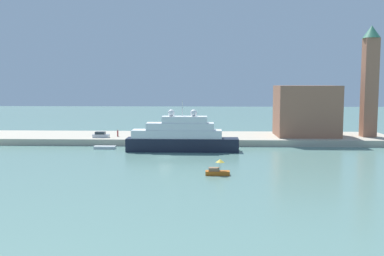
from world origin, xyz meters
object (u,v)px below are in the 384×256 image
object	(u,v)px
person_figure	(118,133)
mooring_bollard	(174,138)
harbor_building	(306,111)
parked_car	(101,135)
large_yacht	(181,137)
bell_tower	(370,78)
small_motorboat	(217,170)
work_barge	(105,147)

from	to	relation	value
person_figure	mooring_bollard	size ratio (longest dim) A/B	2.72
harbor_building	mooring_bollard	size ratio (longest dim) A/B	23.63
harbor_building	parked_car	size ratio (longest dim) A/B	3.79
large_yacht	harbor_building	bearing A→B (deg)	28.24
bell_tower	person_figure	size ratio (longest dim) A/B	15.81
small_motorboat	parked_car	xyz separation A→B (m)	(-28.21, 36.69, 1.38)
small_motorboat	person_figure	distance (m)	45.94
small_motorboat	mooring_bollard	distance (m)	35.31
large_yacht	mooring_bollard	distance (m)	8.81
parked_car	work_barge	bearing A→B (deg)	-70.86
work_barge	harbor_building	xyz separation A→B (m)	(48.65, 13.95, 7.66)
work_barge	bell_tower	size ratio (longest dim) A/B	0.18
parked_car	large_yacht	bearing A→B (deg)	-28.51
large_yacht	small_motorboat	bearing A→B (deg)	-73.45
harbor_building	work_barge	bearing A→B (deg)	-164.00
parked_car	person_figure	distance (m)	4.35
work_barge	mooring_bollard	bearing A→B (deg)	20.40
parked_car	harbor_building	bearing A→B (deg)	6.00
harbor_building	mooring_bollard	xyz separation A→B (m)	(-33.14, -8.19, -6.09)
work_barge	person_figure	xyz separation A→B (m)	(0.80, 10.70, 2.06)
mooring_bollard	parked_car	bearing A→B (deg)	171.49
large_yacht	harbor_building	distance (m)	35.49
mooring_bollard	small_motorboat	bearing A→B (deg)	-73.98
harbor_building	person_figure	size ratio (longest dim) A/B	8.70
work_barge	person_figure	size ratio (longest dim) A/B	2.83
small_motorboat	bell_tower	xyz separation A→B (m)	(38.75, 41.20, 15.48)
work_barge	bell_tower	distance (m)	67.23
harbor_building	parked_car	distance (m)	52.21
work_barge	bell_tower	xyz separation A→B (m)	(63.99, 13.04, 15.96)
small_motorboat	bell_tower	world-z (taller)	bell_tower
person_figure	large_yacht	bearing A→B (deg)	-38.42
harbor_building	person_figure	world-z (taller)	harbor_building
small_motorboat	parked_car	size ratio (longest dim) A/B	0.99
mooring_bollard	harbor_building	bearing A→B (deg)	13.87
small_motorboat	harbor_building	size ratio (longest dim) A/B	0.26
large_yacht	small_motorboat	world-z (taller)	large_yacht
small_motorboat	mooring_bollard	xyz separation A→B (m)	(-9.74, 33.93, 1.09)
large_yacht	bell_tower	bearing A→B (deg)	18.75
harbor_building	bell_tower	bearing A→B (deg)	-3.41
large_yacht	bell_tower	distance (m)	50.65
work_barge	large_yacht	bearing A→B (deg)	-8.63
large_yacht	work_barge	xyz separation A→B (m)	(-17.68, 2.68, -2.80)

